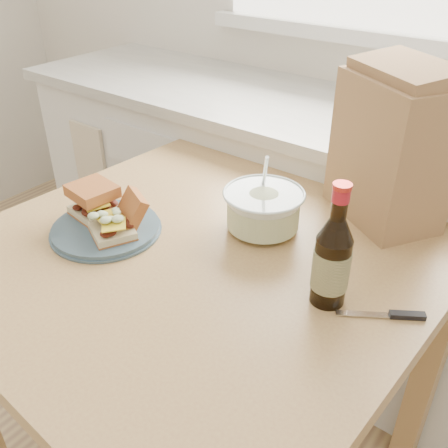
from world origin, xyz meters
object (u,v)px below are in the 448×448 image
Objects in this scene: plate at (106,229)px; beer_bottle at (332,260)px; coleslaw_bowl at (263,211)px; dining_table at (202,291)px; paper_bag at (391,151)px.

beer_bottle is at bearing 10.29° from plate.
coleslaw_bowl is 0.29m from beer_bottle.
plate is (-0.23, -0.08, 0.13)m from dining_table.
plate is 0.70m from paper_bag.
beer_bottle is 0.39m from paper_bag.
plate is 0.99× the size of beer_bottle.
beer_bottle is at bearing -29.79° from coleslaw_bowl.
dining_table is 0.56m from paper_bag.
coleslaw_bowl is at bearing 71.19° from dining_table.
beer_bottle is at bearing -50.42° from paper_bag.
coleslaw_bowl is 0.75× the size of beer_bottle.
plate is at bearing -157.86° from beer_bottle.
coleslaw_bowl is 0.56× the size of paper_bag.
dining_table is at bearing -165.07° from beer_bottle.
paper_bag is at bearing 49.99° from coleslaw_bowl.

